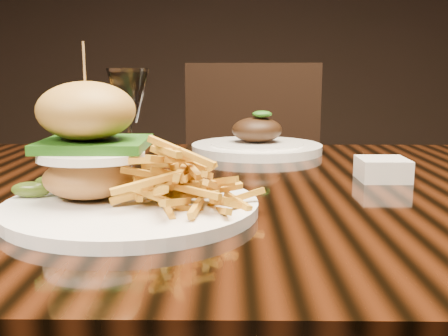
{
  "coord_description": "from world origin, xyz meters",
  "views": [
    {
      "loc": [
        -0.05,
        -0.8,
        0.93
      ],
      "look_at": [
        -0.06,
        -0.18,
        0.81
      ],
      "focal_mm": 42.0,
      "sensor_mm": 36.0,
      "label": 1
    }
  ],
  "objects_px": {
    "burger_plate": "(125,169)",
    "chair_far": "(250,189)",
    "far_dish": "(257,144)",
    "dining_table": "(264,232)",
    "wine_glass": "(129,100)"
  },
  "relations": [
    {
      "from": "wine_glass",
      "to": "far_dish",
      "type": "distance_m",
      "value": 0.4
    },
    {
      "from": "dining_table",
      "to": "far_dish",
      "type": "distance_m",
      "value": 0.34
    },
    {
      "from": "dining_table",
      "to": "burger_plate",
      "type": "bearing_deg",
      "value": -138.72
    },
    {
      "from": "wine_glass",
      "to": "chair_far",
      "type": "height_order",
      "value": "chair_far"
    },
    {
      "from": "wine_glass",
      "to": "chair_far",
      "type": "relative_size",
      "value": 0.19
    },
    {
      "from": "burger_plate",
      "to": "chair_far",
      "type": "relative_size",
      "value": 0.33
    },
    {
      "from": "far_dish",
      "to": "chair_far",
      "type": "distance_m",
      "value": 0.61
    },
    {
      "from": "far_dish",
      "to": "chair_far",
      "type": "xyz_separation_m",
      "value": [
        0.01,
        0.56,
        -0.23
      ]
    },
    {
      "from": "burger_plate",
      "to": "chair_far",
      "type": "bearing_deg",
      "value": 91.19
    },
    {
      "from": "burger_plate",
      "to": "wine_glass",
      "type": "distance_m",
      "value": 0.19
    },
    {
      "from": "dining_table",
      "to": "far_dish",
      "type": "bearing_deg",
      "value": 89.32
    },
    {
      "from": "dining_table",
      "to": "wine_glass",
      "type": "bearing_deg",
      "value": 177.04
    },
    {
      "from": "wine_glass",
      "to": "far_dish",
      "type": "xyz_separation_m",
      "value": [
        0.21,
        0.32,
        -0.11
      ]
    },
    {
      "from": "dining_table",
      "to": "chair_far",
      "type": "xyz_separation_m",
      "value": [
        0.01,
        0.89,
        -0.13
      ]
    },
    {
      "from": "far_dish",
      "to": "chair_far",
      "type": "relative_size",
      "value": 0.3
    }
  ]
}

